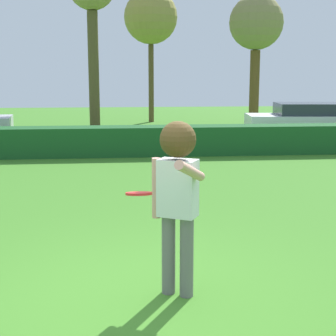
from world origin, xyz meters
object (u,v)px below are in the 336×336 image
Objects in this scene: oak_tree at (151,18)px; birch_tree at (256,25)px; person at (177,184)px; frisbee at (139,194)px; parked_car_white at (309,119)px.

oak_tree is 4.75m from birch_tree.
person is 0.59m from frisbee.
oak_tree is at bearing 162.37° from birch_tree.
parked_car_white is 0.73× the size of oak_tree.
parked_car_white is 6.64m from birch_tree.
person reaches higher than parked_car_white.
oak_tree is (-4.97, 6.98, 4.03)m from parked_car_white.
parked_car_white is at bearing -54.51° from oak_tree.
oak_tree reaches higher than birch_tree.
frisbee is 0.04× the size of birch_tree.
parked_car_white is 9.47m from oak_tree.
person is at bearing -92.98° from oak_tree.
oak_tree is 1.06× the size of birch_tree.
oak_tree is at bearing 125.49° from parked_car_white.
oak_tree is (1.00, 19.15, 3.55)m from person.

